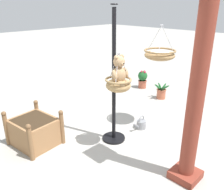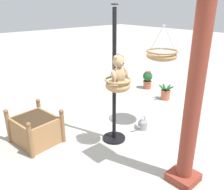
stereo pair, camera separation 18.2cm
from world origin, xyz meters
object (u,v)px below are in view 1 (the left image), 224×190
object	(u,v)px
teddy_bear	(120,72)
potted_plant_flowering_red	(161,92)
display_pole_central	(114,102)
hanging_basket_left_high	(160,54)
greenhouse_pillar_right	(197,89)
potted_plant_bushy_green	(143,79)
hanging_basket_with_teddy	(118,84)
wooden_planter_box	(35,131)
watering_can	(141,124)

from	to	relation	value
teddy_bear	potted_plant_flowering_red	xyz separation A→B (m)	(-2.60, -0.82, -1.26)
display_pole_central	potted_plant_flowering_red	size ratio (longest dim) A/B	5.70
display_pole_central	hanging_basket_left_high	distance (m)	1.30
greenhouse_pillar_right	potted_plant_bushy_green	world-z (taller)	greenhouse_pillar_right
hanging_basket_with_teddy	wooden_planter_box	world-z (taller)	hanging_basket_with_teddy
potted_plant_flowering_red	watering_can	size ratio (longest dim) A/B	1.24
hanging_basket_left_high	greenhouse_pillar_right	distance (m)	1.66
display_pole_central	potted_plant_bushy_green	bearing A→B (deg)	-152.21
watering_can	teddy_bear	bearing A→B (deg)	10.25
watering_can	potted_plant_flowering_red	bearing A→B (deg)	-159.12
hanging_basket_with_teddy	teddy_bear	world-z (taller)	hanging_basket_with_teddy
greenhouse_pillar_right	potted_plant_flowering_red	world-z (taller)	greenhouse_pillar_right
teddy_bear	watering_can	xyz separation A→B (m)	(-0.85, -0.15, -1.34)
greenhouse_pillar_right	wooden_planter_box	bearing A→B (deg)	-65.48
wooden_planter_box	potted_plant_flowering_red	world-z (taller)	wooden_planter_box
hanging_basket_with_teddy	potted_plant_flowering_red	xyz separation A→B (m)	(-2.60, -0.80, -1.04)
hanging_basket_with_teddy	wooden_planter_box	distance (m)	1.82
greenhouse_pillar_right	potted_plant_bushy_green	bearing A→B (deg)	-133.02
teddy_bear	wooden_planter_box	xyz separation A→B (m)	(1.00, -1.20, -1.17)
watering_can	wooden_planter_box	bearing A→B (deg)	-29.54
display_pole_central	wooden_planter_box	size ratio (longest dim) A/B	2.69
display_pole_central	watering_can	size ratio (longest dim) A/B	7.09
potted_plant_flowering_red	watering_can	xyz separation A→B (m)	(1.74, 0.67, -0.08)
hanging_basket_with_teddy	potted_plant_bushy_green	xyz separation A→B (m)	(-2.94, -1.72, -0.93)
hanging_basket_with_teddy	display_pole_central	bearing A→B (deg)	-120.96
teddy_bear	greenhouse_pillar_right	bearing A→B (deg)	95.69
hanging_basket_left_high	watering_can	xyz separation A→B (m)	(0.31, -0.13, -1.46)
hanging_basket_with_teddy	wooden_planter_box	bearing A→B (deg)	-49.70
hanging_basket_with_teddy	hanging_basket_left_high	bearing A→B (deg)	179.80
greenhouse_pillar_right	wooden_planter_box	world-z (taller)	greenhouse_pillar_right
hanging_basket_left_high	wooden_planter_box	size ratio (longest dim) A/B	0.73
display_pole_central	hanging_basket_with_teddy	distance (m)	0.53
hanging_basket_with_teddy	hanging_basket_left_high	size ratio (longest dim) A/B	1.00
potted_plant_bushy_green	watering_can	distance (m)	2.63
hanging_basket_with_teddy	teddy_bear	xyz separation A→B (m)	(-0.00, 0.02, 0.22)
hanging_basket_with_teddy	greenhouse_pillar_right	size ratio (longest dim) A/B	0.22
display_pole_central	potted_plant_flowering_red	bearing A→B (deg)	-167.42
hanging_basket_left_high	watering_can	size ratio (longest dim) A/B	1.91
teddy_bear	hanging_basket_left_high	bearing A→B (deg)	-179.04
greenhouse_pillar_right	wooden_planter_box	xyz separation A→B (m)	(1.13, -2.47, -1.17)
display_pole_central	greenhouse_pillar_right	xyz separation A→B (m)	(0.02, 1.54, 0.67)
hanging_basket_with_teddy	wooden_planter_box	size ratio (longest dim) A/B	0.72
hanging_basket_with_teddy	greenhouse_pillar_right	bearing A→B (deg)	95.59
wooden_planter_box	potted_plant_flowering_red	size ratio (longest dim) A/B	2.12
hanging_basket_with_teddy	hanging_basket_left_high	world-z (taller)	hanging_basket_left_high
potted_plant_bushy_green	wooden_planter_box	bearing A→B (deg)	7.77
greenhouse_pillar_right	watering_can	xyz separation A→B (m)	(-0.73, -1.42, -1.34)
potted_plant_flowering_red	watering_can	distance (m)	1.87
hanging_basket_left_high	greenhouse_pillar_right	world-z (taller)	greenhouse_pillar_right
potted_plant_flowering_red	wooden_planter_box	bearing A→B (deg)	-6.11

